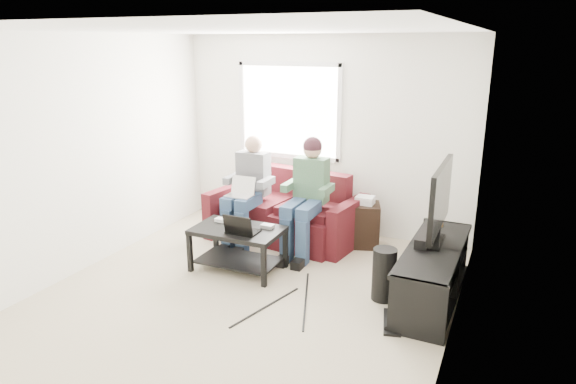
{
  "coord_description": "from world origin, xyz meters",
  "views": [
    {
      "loc": [
        2.35,
        -4.11,
        2.5
      ],
      "look_at": [
        0.22,
        0.6,
        0.98
      ],
      "focal_mm": 32.0,
      "sensor_mm": 36.0,
      "label": 1
    }
  ],
  "objects_px": {
    "coffee_table": "(238,239)",
    "tv_stand": "(432,275)",
    "subwoofer": "(384,274)",
    "tv": "(440,200)",
    "sofa": "(287,215)",
    "end_table": "(364,224)"
  },
  "relations": [
    {
      "from": "coffee_table",
      "to": "sofa",
      "type": "bearing_deg",
      "value": 84.43
    },
    {
      "from": "tv_stand",
      "to": "end_table",
      "type": "xyz_separation_m",
      "value": [
        -1.02,
        1.08,
        0.04
      ]
    },
    {
      "from": "tv_stand",
      "to": "subwoofer",
      "type": "xyz_separation_m",
      "value": [
        -0.44,
        -0.22,
        0.02
      ]
    },
    {
      "from": "tv",
      "to": "subwoofer",
      "type": "distance_m",
      "value": 0.92
    },
    {
      "from": "sofa",
      "to": "tv_stand",
      "type": "distance_m",
      "value": 2.21
    },
    {
      "from": "coffee_table",
      "to": "tv_stand",
      "type": "xyz_separation_m",
      "value": [
        2.12,
        0.2,
        -0.12
      ]
    },
    {
      "from": "subwoofer",
      "to": "end_table",
      "type": "height_order",
      "value": "end_table"
    },
    {
      "from": "sofa",
      "to": "tv_stand",
      "type": "relative_size",
      "value": 1.19
    },
    {
      "from": "coffee_table",
      "to": "subwoofer",
      "type": "distance_m",
      "value": 1.68
    },
    {
      "from": "coffee_table",
      "to": "subwoofer",
      "type": "bearing_deg",
      "value": -0.7
    },
    {
      "from": "tv",
      "to": "end_table",
      "type": "distance_m",
      "value": 1.59
    },
    {
      "from": "coffee_table",
      "to": "tv",
      "type": "bearing_deg",
      "value": 8.0
    },
    {
      "from": "sofa",
      "to": "subwoofer",
      "type": "height_order",
      "value": "sofa"
    },
    {
      "from": "coffee_table",
      "to": "tv",
      "type": "height_order",
      "value": "tv"
    },
    {
      "from": "coffee_table",
      "to": "tv",
      "type": "distance_m",
      "value": 2.23
    },
    {
      "from": "tv_stand",
      "to": "tv",
      "type": "distance_m",
      "value": 0.77
    },
    {
      "from": "sofa",
      "to": "subwoofer",
      "type": "xyz_separation_m",
      "value": [
        1.57,
        -1.14,
        -0.05
      ]
    },
    {
      "from": "coffee_table",
      "to": "end_table",
      "type": "relative_size",
      "value": 1.53
    },
    {
      "from": "end_table",
      "to": "subwoofer",
      "type": "bearing_deg",
      "value": -65.81
    },
    {
      "from": "subwoofer",
      "to": "tv",
      "type": "bearing_deg",
      "value": 36.18
    },
    {
      "from": "subwoofer",
      "to": "sofa",
      "type": "bearing_deg",
      "value": 144.12
    },
    {
      "from": "sofa",
      "to": "tv_stand",
      "type": "bearing_deg",
      "value": -24.58
    }
  ]
}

